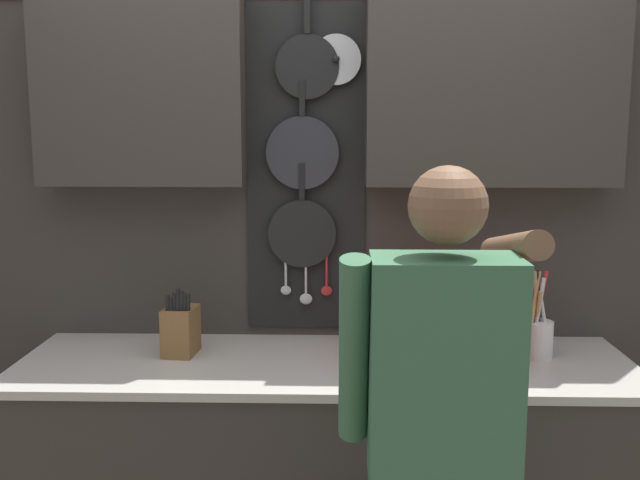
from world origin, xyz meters
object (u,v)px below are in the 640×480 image
at_px(microwave, 438,322).
at_px(utensil_crock, 537,333).
at_px(person, 441,418).
at_px(knife_block, 181,330).

relative_size(microwave, utensil_crock, 1.44).
distance_m(microwave, person, 0.78).
bearing_deg(microwave, utensil_crock, 0.18).
xyz_separation_m(knife_block, utensil_crock, (1.32, 0.00, -0.00)).
relative_size(microwave, person, 0.29).
xyz_separation_m(microwave, knife_block, (-0.95, 0.00, -0.04)).
bearing_deg(microwave, person, -97.07).
bearing_deg(utensil_crock, person, -120.93).
distance_m(utensil_crock, person, 0.90).
xyz_separation_m(microwave, person, (-0.10, -0.77, -0.05)).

